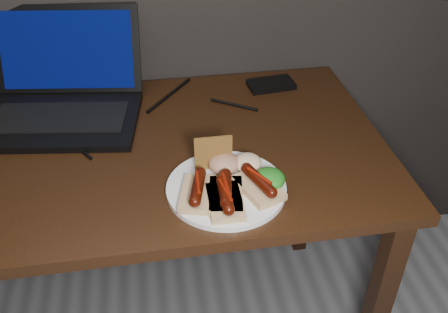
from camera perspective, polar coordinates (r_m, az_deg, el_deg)
desk at (r=1.30m, az=-13.28°, el=-2.54°), size 1.40×0.70×0.75m
laptop at (r=1.41m, az=-17.97°, el=6.71°), size 0.45×0.41×0.25m
hard_drive at (r=1.49m, az=5.41°, el=8.20°), size 0.14×0.09×0.02m
desk_cables at (r=1.38m, az=-14.32°, el=4.32°), size 0.92×0.37×0.01m
plate at (r=1.09m, az=0.26°, el=-3.62°), size 0.31×0.31×0.01m
bread_sausage_left at (r=1.05m, az=-3.00°, el=-3.94°), size 0.10×0.13×0.04m
bread_sausage_center at (r=1.05m, az=0.21°, el=-4.13°), size 0.09×0.12×0.04m
bread_sausage_right at (r=1.07m, az=3.98°, el=-3.19°), size 0.11×0.13×0.04m
bread_sausage_extra at (r=1.03m, az=0.13°, el=-4.83°), size 0.07×0.12×0.04m
crispbread at (r=1.11m, az=-1.23°, el=0.41°), size 0.08×0.01×0.08m
salad_greens at (r=1.08m, az=5.18°, el=-2.55°), size 0.07×0.07×0.04m
salsa_mound at (r=1.12m, az=0.01°, el=-0.76°), size 0.07×0.07×0.04m
coleslaw_mound at (r=1.13m, az=2.72°, el=-0.71°), size 0.06×0.06×0.04m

